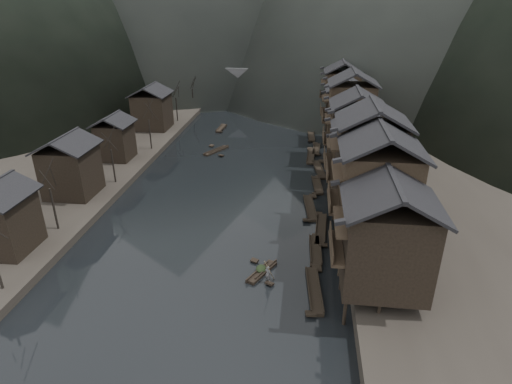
# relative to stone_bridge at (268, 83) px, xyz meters

# --- Properties ---
(water) EXTENTS (300.00, 300.00, 0.00)m
(water) POSITION_rel_stone_bridge_xyz_m (0.00, -72.00, -5.11)
(water) COLOR black
(water) RESTS_ON ground
(right_bank) EXTENTS (40.00, 200.00, 1.80)m
(right_bank) POSITION_rel_stone_bridge_xyz_m (35.00, -32.00, -4.21)
(right_bank) COLOR #2D2823
(right_bank) RESTS_ON ground
(left_bank) EXTENTS (40.00, 200.00, 1.20)m
(left_bank) POSITION_rel_stone_bridge_xyz_m (-35.00, -32.00, -4.51)
(left_bank) COLOR #2D2823
(left_bank) RESTS_ON ground
(stilt_houses) EXTENTS (9.00, 67.60, 15.48)m
(stilt_houses) POSITION_rel_stone_bridge_xyz_m (17.28, -53.12, 3.61)
(stilt_houses) COLOR black
(stilt_houses) RESTS_ON ground
(left_houses) EXTENTS (8.10, 53.20, 8.73)m
(left_houses) POSITION_rel_stone_bridge_xyz_m (-20.50, -51.88, 0.55)
(left_houses) COLOR black
(left_houses) RESTS_ON left_bank
(bare_trees) EXTENTS (3.70, 74.44, 7.40)m
(bare_trees) POSITION_rel_stone_bridge_xyz_m (-17.00, -50.64, 1.37)
(bare_trees) COLOR black
(bare_trees) RESTS_ON left_bank
(moored_sampans) EXTENTS (3.43, 62.72, 0.47)m
(moored_sampans) POSITION_rel_stone_bridge_xyz_m (11.93, -51.27, -4.91)
(moored_sampans) COLOR black
(moored_sampans) RESTS_ON water
(midriver_boats) EXTENTS (4.47, 20.01, 0.45)m
(midriver_boats) POSITION_rel_stone_bridge_xyz_m (-6.41, -33.35, -4.91)
(midriver_boats) COLOR black
(midriver_boats) RESTS_ON water
(stone_bridge) EXTENTS (40.00, 6.00, 9.00)m
(stone_bridge) POSITION_rel_stone_bridge_xyz_m (0.00, 0.00, 0.00)
(stone_bridge) COLOR #4C4C4F
(stone_bridge) RESTS_ON ground
(hero_sampan) EXTENTS (2.87, 4.55, 0.43)m
(hero_sampan) POSITION_rel_stone_bridge_xyz_m (6.50, -75.92, -4.91)
(hero_sampan) COLOR black
(hero_sampan) RESTS_ON water
(cargo_heap) EXTENTS (1.04, 1.36, 0.62)m
(cargo_heap) POSITION_rel_stone_bridge_xyz_m (6.40, -75.73, -4.37)
(cargo_heap) COLOR black
(cargo_heap) RESTS_ON hero_sampan
(boatman) EXTENTS (0.73, 0.64, 1.69)m
(boatman) POSITION_rel_stone_bridge_xyz_m (7.26, -77.39, -3.83)
(boatman) COLOR slate
(boatman) RESTS_ON hero_sampan
(bamboo_pole) EXTENTS (1.00, 1.82, 3.53)m
(bamboo_pole) POSITION_rel_stone_bridge_xyz_m (7.46, -77.39, -1.22)
(bamboo_pole) COLOR #8C7A51
(bamboo_pole) RESTS_ON boatman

